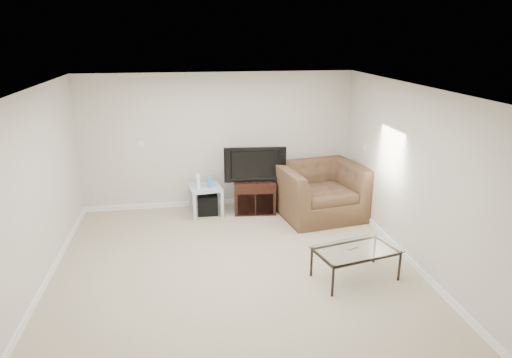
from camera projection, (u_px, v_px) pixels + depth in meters
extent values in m
plane|color=tan|center=(234.00, 267.00, 6.45)|extent=(5.00, 5.00, 0.00)
plane|color=white|center=(232.00, 88.00, 5.69)|extent=(5.00, 5.00, 0.00)
cube|color=silver|center=(218.00, 141.00, 8.42)|extent=(5.00, 0.02, 2.50)
cube|color=silver|center=(34.00, 193.00, 5.70)|extent=(0.02, 5.00, 2.50)
cube|color=silver|center=(409.00, 174.00, 6.44)|extent=(0.02, 5.00, 2.50)
cube|color=white|center=(141.00, 144.00, 8.20)|extent=(0.12, 0.02, 0.12)
cube|color=white|center=(365.00, 148.00, 7.94)|extent=(0.02, 0.09, 0.13)
cube|color=white|center=(367.00, 205.00, 7.95)|extent=(0.02, 0.08, 0.12)
cube|color=black|center=(255.00, 185.00, 8.27)|extent=(0.46, 0.34, 0.06)
imported|color=black|center=(255.00, 163.00, 8.15)|extent=(1.04, 0.28, 0.63)
cube|color=black|center=(208.00, 204.00, 8.31)|extent=(0.36, 0.36, 0.36)
cube|color=white|center=(198.00, 181.00, 8.08)|extent=(0.07, 0.18, 0.24)
cube|color=#337FCC|center=(209.00, 181.00, 8.14)|extent=(0.06, 0.15, 0.21)
imported|color=#48371B|center=(320.00, 182.00, 8.07)|extent=(1.58, 1.16, 1.26)
cube|color=#B2B2B7|center=(352.00, 248.00, 6.03)|extent=(0.17, 0.12, 0.02)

